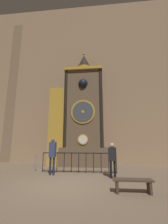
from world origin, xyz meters
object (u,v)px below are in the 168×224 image
at_px(stanchion_post, 35,166).
at_px(visitor_near, 52,153).
at_px(visitor_bench, 133,183).
at_px(visitor_far, 112,157).
at_px(clock_tower, 79,115).

bearing_deg(stanchion_post, visitor_near, -32.12).
xyz_separation_m(stanchion_post, visitor_bench, (4.81, -3.18, -0.00)).
relative_size(visitor_far, visitor_bench, 1.24).
relative_size(stanchion_post, visitor_bench, 0.75).
relative_size(clock_tower, visitor_bench, 6.83).
relative_size(visitor_far, stanchion_post, 1.65).
distance_m(stanchion_post, visitor_bench, 5.77).
height_order(clock_tower, visitor_far, clock_tower).
bearing_deg(clock_tower, visitor_near, -105.89).
distance_m(visitor_far, stanchion_post, 4.51).
relative_size(visitor_near, visitor_bench, 1.41).
xyz_separation_m(clock_tower, visitor_far, (2.15, -3.61, -2.69)).
height_order(clock_tower, visitor_bench, clock_tower).
bearing_deg(visitor_near, clock_tower, 81.39).
distance_m(visitor_near, stanchion_post, 1.66).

